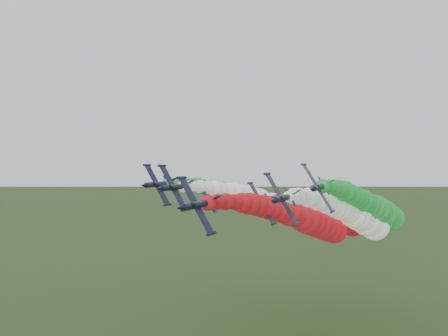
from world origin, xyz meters
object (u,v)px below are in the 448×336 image
Objects in this scene: jet_inner_right at (356,216)px; jet_outer_right at (375,208)px; jet_outer_left at (260,204)px; jet_trail at (332,217)px; jet_inner_left at (278,207)px; jet_lead at (306,220)px.

jet_inner_right is 1.01× the size of jet_outer_right.
jet_outer_left reaches higher than jet_trail.
jet_inner_left is at bearing -179.54° from jet_inner_right.
jet_trail is at bearing 150.80° from jet_outer_right.
jet_trail is at bearing 46.63° from jet_inner_left.
jet_outer_right is (37.15, -0.90, 0.27)m from jet_outer_left.
jet_outer_left is 1.01× the size of jet_trail.
jet_inner_left is 0.99× the size of jet_outer_left.
jet_outer_left reaches higher than jet_inner_right.
jet_lead is 1.00× the size of jet_trail.
jet_lead is at bearing -125.29° from jet_outer_right.
jet_outer_left is at bearing 178.61° from jet_outer_right.
jet_trail is (1.63, 30.23, -2.33)m from jet_lead.
jet_inner_left is 1.00× the size of jet_trail.
jet_inner_left is 1.00× the size of jet_outer_right.
jet_outer_right is at bearing 14.23° from jet_inner_left.
jet_outer_right is at bearing -29.20° from jet_trail.
jet_lead reaches higher than jet_trail.
jet_lead is 27.40m from jet_outer_right.
jet_inner_left is 11.89m from jet_outer_left.
jet_outer_left reaches higher than jet_inner_left.
jet_lead is 31.58m from jet_outer_left.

